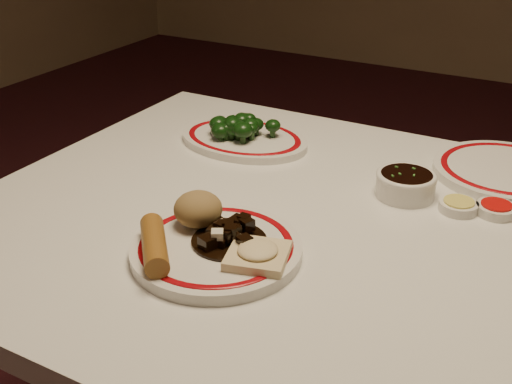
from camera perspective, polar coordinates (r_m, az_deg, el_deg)
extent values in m
cube|color=white|center=(1.03, 6.90, -4.14)|extent=(1.20, 0.90, 0.04)
cylinder|color=black|center=(1.74, -5.37, -4.46)|extent=(0.06, 0.06, 0.71)
cylinder|color=white|center=(0.94, -3.55, -5.15)|extent=(0.32, 0.32, 0.02)
torus|color=#94070E|center=(0.93, -3.57, -4.68)|extent=(0.28, 0.28, 0.00)
ellipsoid|color=olive|center=(0.97, -5.17, -1.52)|extent=(0.07, 0.07, 0.05)
cylinder|color=#966225|center=(0.91, -9.03, -4.64)|extent=(0.11, 0.12, 0.03)
cube|color=beige|center=(0.89, 0.16, -5.67)|extent=(0.10, 0.10, 0.01)
ellipsoid|color=beige|center=(0.89, 0.16, -5.15)|extent=(0.06, 0.06, 0.02)
cylinder|color=black|center=(0.94, -2.40, -4.35)|extent=(0.11, 0.11, 0.00)
cube|color=black|center=(0.92, -4.30, -4.57)|extent=(0.03, 0.03, 0.02)
cube|color=black|center=(0.94, -2.49, -3.02)|extent=(0.02, 0.02, 0.02)
cube|color=black|center=(0.93, -2.39, -3.99)|extent=(0.02, 0.02, 0.02)
cube|color=black|center=(0.94, -3.75, -3.67)|extent=(0.02, 0.02, 0.02)
cube|color=black|center=(0.91, -1.03, -4.50)|extent=(0.02, 0.02, 0.02)
cube|color=black|center=(0.92, -2.28, -3.55)|extent=(0.02, 0.02, 0.02)
cube|color=black|center=(0.95, -0.87, -3.34)|extent=(0.02, 0.02, 0.02)
cube|color=black|center=(0.96, -1.63, -2.78)|extent=(0.02, 0.02, 0.02)
cube|color=black|center=(0.92, -2.59, -3.79)|extent=(0.02, 0.02, 0.02)
cube|color=black|center=(0.94, -3.15, -3.12)|extent=(0.02, 0.02, 0.02)
cube|color=black|center=(0.94, -1.84, -3.41)|extent=(0.02, 0.02, 0.02)
cube|color=black|center=(0.96, -3.34, -2.99)|extent=(0.03, 0.03, 0.02)
cube|color=black|center=(0.92, -3.10, -4.56)|extent=(0.02, 0.02, 0.01)
cube|color=black|center=(0.93, -2.14, -4.16)|extent=(0.02, 0.02, 0.02)
cube|color=black|center=(0.96, -1.09, -2.48)|extent=(0.02, 0.02, 0.02)
cube|color=black|center=(0.95, -0.81, -2.93)|extent=(0.02, 0.02, 0.02)
cube|color=beige|center=(0.95, -1.25, -3.04)|extent=(0.02, 0.02, 0.01)
cube|color=beige|center=(0.95, -3.29, -3.09)|extent=(0.02, 0.02, 0.01)
cube|color=beige|center=(0.91, -3.46, -3.79)|extent=(0.02, 0.02, 0.01)
cube|color=beige|center=(0.95, -2.85, -2.89)|extent=(0.02, 0.02, 0.01)
torus|color=#94070E|center=(1.31, -1.07, 4.95)|extent=(0.24, 0.24, 0.00)
cylinder|color=#23471C|center=(1.32, -0.80, 5.48)|extent=(0.01, 0.01, 0.01)
ellipsoid|color=black|center=(1.32, -0.80, 6.21)|extent=(0.04, 0.04, 0.03)
cylinder|color=#23471C|center=(1.32, -0.20, 5.33)|extent=(0.01, 0.01, 0.01)
ellipsoid|color=black|center=(1.31, -0.20, 5.95)|extent=(0.03, 0.03, 0.03)
cylinder|color=#23471C|center=(1.31, -1.00, 5.16)|extent=(0.01, 0.01, 0.01)
ellipsoid|color=black|center=(1.30, -1.01, 5.85)|extent=(0.03, 0.03, 0.03)
cylinder|color=#23471C|center=(1.31, -1.03, 5.17)|extent=(0.01, 0.01, 0.01)
ellipsoid|color=black|center=(1.30, -1.04, 5.77)|extent=(0.03, 0.03, 0.02)
cylinder|color=#23471C|center=(1.31, -1.22, 5.11)|extent=(0.01, 0.01, 0.01)
ellipsoid|color=black|center=(1.30, -1.23, 5.72)|extent=(0.03, 0.03, 0.02)
cylinder|color=#23471C|center=(1.30, -2.19, 4.94)|extent=(0.01, 0.01, 0.01)
ellipsoid|color=black|center=(1.29, -2.20, 5.62)|extent=(0.04, 0.04, 0.03)
cylinder|color=#23471C|center=(1.28, -1.18, 4.71)|extent=(0.01, 0.01, 0.02)
ellipsoid|color=black|center=(1.27, -1.19, 5.53)|extent=(0.04, 0.04, 0.03)
cylinder|color=#23471C|center=(1.32, -2.50, 5.26)|extent=(0.01, 0.01, 0.01)
ellipsoid|color=black|center=(1.31, -2.52, 5.86)|extent=(0.03, 0.03, 0.03)
cylinder|color=#23471C|center=(1.33, -2.08, 5.64)|extent=(0.01, 0.01, 0.01)
ellipsoid|color=black|center=(1.33, -2.09, 6.30)|extent=(0.03, 0.03, 0.03)
cylinder|color=#23471C|center=(1.31, -1.23, 5.25)|extent=(0.01, 0.01, 0.01)
ellipsoid|color=black|center=(1.30, -1.24, 5.96)|extent=(0.03, 0.03, 0.03)
cylinder|color=#23471C|center=(1.31, -1.04, 5.19)|extent=(0.01, 0.01, 0.01)
ellipsoid|color=black|center=(1.30, -1.05, 5.89)|extent=(0.04, 0.04, 0.03)
cylinder|color=#23471C|center=(1.32, -3.35, 5.36)|extent=(0.01, 0.01, 0.01)
ellipsoid|color=black|center=(1.31, -3.37, 6.07)|extent=(0.04, 0.04, 0.03)
cylinder|color=#23471C|center=(1.31, -0.52, 5.20)|extent=(0.01, 0.01, 0.01)
ellipsoid|color=black|center=(1.30, -0.52, 5.94)|extent=(0.04, 0.04, 0.03)
cylinder|color=#23471C|center=(1.29, -1.59, 4.93)|extent=(0.01, 0.01, 0.01)
ellipsoid|color=black|center=(1.29, -1.60, 5.69)|extent=(0.04, 0.04, 0.03)
cylinder|color=#23471C|center=(1.34, -3.22, 5.65)|extent=(0.01, 0.01, 0.01)
ellipsoid|color=black|center=(1.34, -3.24, 6.23)|extent=(0.03, 0.03, 0.03)
cylinder|color=#23471C|center=(1.29, -2.65, 4.99)|extent=(0.01, 0.01, 0.02)
ellipsoid|color=black|center=(1.29, -2.66, 5.69)|extent=(0.03, 0.03, 0.02)
cylinder|color=#23471C|center=(1.36, -0.86, 5.98)|extent=(0.01, 0.01, 0.01)
ellipsoid|color=black|center=(1.35, -0.86, 6.52)|extent=(0.03, 0.03, 0.02)
cylinder|color=#23471C|center=(1.31, 1.50, 5.22)|extent=(0.01, 0.01, 0.01)
ellipsoid|color=black|center=(1.30, 1.51, 5.92)|extent=(0.03, 0.03, 0.03)
cylinder|color=#23471C|center=(1.32, -0.01, 5.38)|extent=(0.01, 0.01, 0.01)
ellipsoid|color=black|center=(1.31, -0.01, 6.04)|extent=(0.03, 0.03, 0.03)
cylinder|color=#23471C|center=(1.29, -0.42, 5.00)|extent=(0.01, 0.01, 0.02)
ellipsoid|color=black|center=(1.29, -0.42, 5.65)|extent=(0.03, 0.03, 0.02)
cylinder|color=#23471C|center=(1.31, -0.88, 5.23)|extent=(0.01, 0.01, 0.01)
ellipsoid|color=black|center=(1.30, -0.89, 5.94)|extent=(0.04, 0.04, 0.03)
cylinder|color=#23471C|center=(1.30, -3.14, 4.82)|extent=(0.01, 0.01, 0.01)
ellipsoid|color=black|center=(1.29, -3.16, 5.47)|extent=(0.04, 0.04, 0.03)
ellipsoid|color=black|center=(1.31, -0.93, 6.35)|extent=(0.03, 0.03, 0.02)
ellipsoid|color=black|center=(1.30, -1.27, 6.41)|extent=(0.03, 0.03, 0.03)
ellipsoid|color=black|center=(1.31, -1.25, 6.45)|extent=(0.04, 0.04, 0.03)
ellipsoid|color=black|center=(1.31, -0.60, 6.54)|extent=(0.03, 0.03, 0.02)
ellipsoid|color=black|center=(1.29, -2.11, 6.05)|extent=(0.04, 0.04, 0.03)
cylinder|color=white|center=(1.13, 13.14, 0.54)|extent=(0.10, 0.10, 0.04)
cylinder|color=black|center=(1.12, 13.25, 1.51)|extent=(0.09, 0.09, 0.00)
cylinder|color=white|center=(1.11, 20.54, -1.48)|extent=(0.06, 0.06, 0.02)
cylinder|color=red|center=(1.11, 20.62, -1.05)|extent=(0.05, 0.05, 0.00)
cylinder|color=white|center=(1.11, 17.54, -1.24)|extent=(0.06, 0.06, 0.02)
cylinder|color=#E1D35C|center=(1.10, 17.61, -0.80)|extent=(0.05, 0.05, 0.00)
cylinder|color=white|center=(1.26, 21.30, 1.73)|extent=(0.33, 0.33, 0.02)
torus|color=#94070E|center=(1.26, 21.36, 2.06)|extent=(0.29, 0.29, 0.00)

